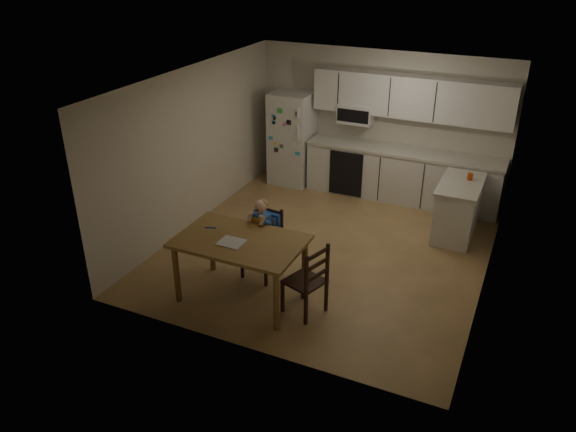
% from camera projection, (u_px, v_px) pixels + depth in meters
% --- Properties ---
extents(room, '(4.52, 5.01, 2.51)m').
position_uv_depth(room, '(341.00, 159.00, 8.22)').
color(room, olive).
rests_on(room, ground).
extents(refrigerator, '(0.72, 0.70, 1.70)m').
position_uv_depth(refrigerator, '(292.00, 138.00, 10.34)').
color(refrigerator, silver).
rests_on(refrigerator, ground).
extents(kitchen_run, '(3.37, 0.62, 2.15)m').
position_uv_depth(kitchen_run, '(403.00, 151.00, 9.63)').
color(kitchen_run, silver).
rests_on(kitchen_run, ground).
extents(kitchen_island, '(0.61, 1.17, 0.87)m').
position_uv_depth(kitchen_island, '(458.00, 208.00, 8.61)').
color(kitchen_island, silver).
rests_on(kitchen_island, ground).
extents(red_cup, '(0.08, 0.08, 0.10)m').
position_uv_depth(red_cup, '(470.00, 177.00, 8.50)').
color(red_cup, '#BF3E0F').
rests_on(red_cup, kitchen_island).
extents(dining_table, '(1.57, 1.01, 0.84)m').
position_uv_depth(dining_table, '(240.00, 248.00, 6.94)').
color(dining_table, olive).
rests_on(dining_table, ground).
extents(napkin, '(0.30, 0.26, 0.01)m').
position_uv_depth(napkin, '(231.00, 242.00, 6.82)').
color(napkin, '#B4B4B9').
rests_on(napkin, dining_table).
extents(toddler_spoon, '(0.12, 0.06, 0.02)m').
position_uv_depth(toddler_spoon, '(210.00, 227.00, 7.16)').
color(toddler_spoon, blue).
rests_on(toddler_spoon, dining_table).
extents(chair_booster, '(0.48, 0.48, 1.14)m').
position_uv_depth(chair_booster, '(263.00, 229.00, 7.45)').
color(chair_booster, black).
rests_on(chair_booster, ground).
extents(chair_side, '(0.53, 0.53, 0.95)m').
position_uv_depth(chair_side, '(311.00, 277.00, 6.69)').
color(chair_side, black).
rests_on(chair_side, ground).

